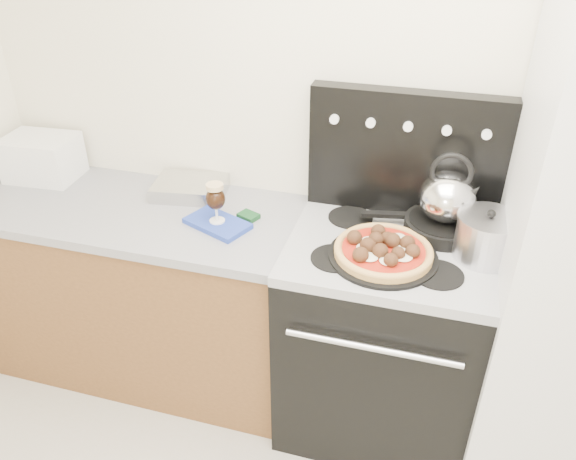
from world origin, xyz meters
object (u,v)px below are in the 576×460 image
(toaster_oven, at_px, (42,157))
(tea_kettle, at_px, (448,193))
(beer_glass, at_px, (216,203))
(oven_mitt, at_px, (217,223))
(pizza, at_px, (384,249))
(base_cabinet, at_px, (145,293))
(stove_body, at_px, (380,340))
(skillet, at_px, (442,226))
(stock_pot, at_px, (486,238))
(pizza_pan, at_px, (383,256))

(toaster_oven, relative_size, tea_kettle, 1.34)
(beer_glass, bearing_deg, oven_mitt, 0.00)
(beer_glass, relative_size, tea_kettle, 0.73)
(pizza, relative_size, tea_kettle, 1.51)
(base_cabinet, relative_size, stove_body, 1.65)
(base_cabinet, xyz_separation_m, beer_glass, (0.42, -0.05, 0.58))
(oven_mitt, bearing_deg, toaster_oven, 168.37)
(beer_glass, xyz_separation_m, skillet, (0.87, 0.17, -0.06))
(stove_body, distance_m, pizza, 0.53)
(stock_pot, bearing_deg, skillet, 138.37)
(stove_body, bearing_deg, skillet, 38.63)
(pizza, bearing_deg, pizza_pan, 0.00)
(pizza_pan, bearing_deg, skillet, 50.70)
(pizza, relative_size, stock_pot, 1.63)
(beer_glass, xyz_separation_m, pizza_pan, (0.67, -0.07, -0.08))
(base_cabinet, distance_m, tea_kettle, 1.45)
(base_cabinet, xyz_separation_m, tea_kettle, (1.28, 0.12, 0.66))
(pizza, bearing_deg, tea_kettle, 50.70)
(beer_glass, height_order, stock_pot, beer_glass)
(toaster_oven, relative_size, skillet, 1.07)
(base_cabinet, bearing_deg, pizza, -6.36)
(oven_mitt, xyz_separation_m, tea_kettle, (0.87, 0.17, 0.18))
(skillet, bearing_deg, stock_pot, -41.63)
(stove_body, bearing_deg, beer_glass, -178.05)
(base_cabinet, distance_m, stock_pot, 1.54)
(oven_mitt, relative_size, skillet, 0.87)
(beer_glass, xyz_separation_m, stock_pot, (1.02, 0.03, -0.01))
(stove_body, distance_m, stock_pot, 0.65)
(tea_kettle, bearing_deg, skillet, 0.00)
(stove_body, relative_size, oven_mitt, 3.45)
(pizza_pan, bearing_deg, toaster_oven, 170.61)
(base_cabinet, bearing_deg, tea_kettle, 5.23)
(beer_glass, distance_m, tea_kettle, 0.89)
(beer_glass, distance_m, skillet, 0.88)
(pizza, bearing_deg, toaster_oven, 170.61)
(toaster_oven, xyz_separation_m, pizza_pan, (1.61, -0.27, -0.07))
(base_cabinet, distance_m, beer_glass, 0.71)
(oven_mitt, xyz_separation_m, stock_pot, (1.02, 0.03, 0.09))
(oven_mitt, distance_m, tea_kettle, 0.90)
(toaster_oven, bearing_deg, skillet, -4.68)
(stove_body, bearing_deg, tea_kettle, 38.63)
(base_cabinet, bearing_deg, beer_glass, -6.61)
(base_cabinet, height_order, stove_body, stove_body)
(toaster_oven, distance_m, tea_kettle, 1.80)
(stove_body, height_order, tea_kettle, tea_kettle)
(base_cabinet, height_order, tea_kettle, tea_kettle)
(oven_mitt, relative_size, pizza_pan, 0.65)
(stove_body, relative_size, beer_glass, 5.20)
(skillet, bearing_deg, base_cabinet, -174.77)
(toaster_oven, height_order, beer_glass, toaster_oven)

